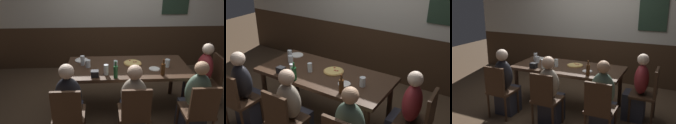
{
  "view_description": "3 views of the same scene",
  "coord_description": "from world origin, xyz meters",
  "views": [
    {
      "loc": [
        -0.4,
        -3.2,
        2.22
      ],
      "look_at": [
        -0.25,
        -0.02,
        0.83
      ],
      "focal_mm": 36.16,
      "sensor_mm": 36.0,
      "label": 1
    },
    {
      "loc": [
        1.92,
        -2.65,
        2.39
      ],
      "look_at": [
        0.22,
        0.0,
        0.96
      ],
      "focal_mm": 42.27,
      "sensor_mm": 36.0,
      "label": 2
    },
    {
      "loc": [
        1.72,
        -3.94,
        2.01
      ],
      "look_at": [
        -0.06,
        -0.04,
        0.83
      ],
      "focal_mm": 41.19,
      "sensor_mm": 36.0,
      "label": 3
    }
  ],
  "objects": [
    {
      "name": "plate_white_large",
      "position": [
        -0.74,
        0.27,
        0.75
      ],
      "size": [
        0.22,
        0.22,
        0.01
      ],
      "primitive_type": "cylinder",
      "color": "white",
      "rests_on": "dining_table"
    },
    {
      "name": "person_mid_near",
      "position": [
        0.0,
        -0.69,
        0.46
      ],
      "size": [
        0.34,
        0.37,
        1.09
      ],
      "color": "#2D2D38",
      "rests_on": "ground_plane"
    },
    {
      "name": "person_right_near",
      "position": [
        0.84,
        -0.69,
        0.47
      ],
      "size": [
        0.34,
        0.37,
        1.12
      ],
      "color": "#2D2D38",
      "rests_on": "ground_plane"
    },
    {
      "name": "chair_left_near",
      "position": [
        -0.84,
        -0.85,
        0.5
      ],
      "size": [
        0.4,
        0.4,
        0.88
      ],
      "color": "#422B1C",
      "rests_on": "ground_plane"
    },
    {
      "name": "tumbler_water",
      "position": [
        0.61,
        -0.04,
        0.79
      ],
      "size": [
        0.08,
        0.08,
        0.12
      ],
      "color": "silver",
      "rests_on": "dining_table"
    },
    {
      "name": "ground_plane",
      "position": [
        0.0,
        0.0,
        0.0
      ],
      "size": [
        12.0,
        12.0,
        0.0
      ],
      "primitive_type": "plane",
      "color": "#4C3826"
    },
    {
      "name": "condiment_caddy",
      "position": [
        -0.51,
        -0.32,
        0.79
      ],
      "size": [
        0.11,
        0.09,
        0.09
      ],
      "primitive_type": "cube",
      "color": "black",
      "rests_on": "dining_table"
    },
    {
      "name": "pizza",
      "position": [
        0.09,
        0.1,
        0.75
      ],
      "size": [
        0.28,
        0.28,
        0.03
      ],
      "color": "tan",
      "rests_on": "dining_table"
    },
    {
      "name": "person_left_near",
      "position": [
        -0.84,
        -0.69,
        0.47
      ],
      "size": [
        0.34,
        0.37,
        1.12
      ],
      "color": "#2D2D38",
      "rests_on": "ground_plane"
    },
    {
      "name": "wall_back",
      "position": [
        0.01,
        1.65,
        1.3
      ],
      "size": [
        6.4,
        0.13,
        2.6
      ],
      "color": "#3D2819",
      "rests_on": "ground_plane"
    },
    {
      "name": "plate_white_small",
      "position": [
        0.4,
        -0.12,
        0.75
      ],
      "size": [
        0.16,
        0.16,
        0.01
      ],
      "primitive_type": "cylinder",
      "color": "white",
      "rests_on": "dining_table"
    },
    {
      "name": "chair_head_east",
      "position": [
        1.37,
        0.0,
        0.5
      ],
      "size": [
        0.4,
        0.4,
        0.88
      ],
      "color": "#422B1C",
      "rests_on": "ground_plane"
    },
    {
      "name": "chair_right_near",
      "position": [
        0.84,
        -0.85,
        0.5
      ],
      "size": [
        0.4,
        0.4,
        0.88
      ],
      "color": "#422B1C",
      "rests_on": "ground_plane"
    },
    {
      "name": "beer_bottle_brown",
      "position": [
        0.47,
        -0.32,
        0.83
      ],
      "size": [
        0.06,
        0.06,
        0.24
      ],
      "color": "#42230F",
      "rests_on": "dining_table"
    },
    {
      "name": "tumbler_short",
      "position": [
        -0.19,
        -0.08,
        0.8
      ],
      "size": [
        0.06,
        0.06,
        0.13
      ],
      "color": "silver",
      "rests_on": "dining_table"
    },
    {
      "name": "person_head_east",
      "position": [
        1.2,
        0.0,
        0.46
      ],
      "size": [
        0.37,
        0.34,
        1.1
      ],
      "color": "#2D2D38",
      "rests_on": "ground_plane"
    },
    {
      "name": "beer_bottle_green",
      "position": [
        -0.21,
        -0.38,
        0.84
      ],
      "size": [
        0.06,
        0.06,
        0.25
      ],
      "color": "#194723",
      "rests_on": "dining_table"
    },
    {
      "name": "pint_glass_amber",
      "position": [
        -0.62,
        0.0,
        0.79
      ],
      "size": [
        0.08,
        0.08,
        0.12
      ],
      "color": "silver",
      "rests_on": "dining_table"
    },
    {
      "name": "dining_table",
      "position": [
        0.0,
        0.0,
        0.66
      ],
      "size": [
        1.9,
        0.87,
        0.74
      ],
      "color": "#382316",
      "rests_on": "ground_plane"
    },
    {
      "name": "chair_mid_near",
      "position": [
        0.0,
        -0.85,
        0.5
      ],
      "size": [
        0.4,
        0.4,
        0.88
      ],
      "color": "#422B1C",
      "rests_on": "ground_plane"
    },
    {
      "name": "pint_glass_stout",
      "position": [
        -0.71,
        0.09,
        0.81
      ],
      "size": [
        0.07,
        0.07,
        0.16
      ],
      "color": "silver",
      "rests_on": "dining_table"
    },
    {
      "name": "beer_glass_half",
      "position": [
        -0.35,
        -0.27,
        0.81
      ],
      "size": [
        0.07,
        0.07,
        0.15
      ],
      "color": "silver",
      "rests_on": "dining_table"
    }
  ]
}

